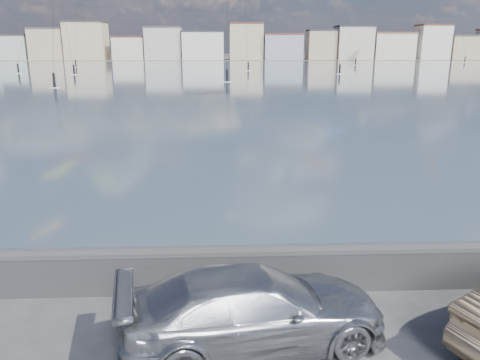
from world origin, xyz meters
The scene contains 5 objects.
bay_water centered at (0.00, 91.50, 0.01)m, with size 500.00×177.00×0.00m, color #375165.
far_shore_strip centered at (0.00, 200.00, 0.01)m, with size 500.00×60.00×0.00m, color #4C473D.
seawall centered at (0.00, 2.70, 0.58)m, with size 400.00×0.36×1.08m.
far_buildings centered at (1.31, 186.00, 6.03)m, with size 240.79×13.26×14.60m.
car_silver centered at (1.12, 0.78, 0.71)m, with size 1.98×4.86×1.41m, color #A5A7AC.
Camera 1 is at (0.56, -6.69, 5.27)m, focal length 35.00 mm.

